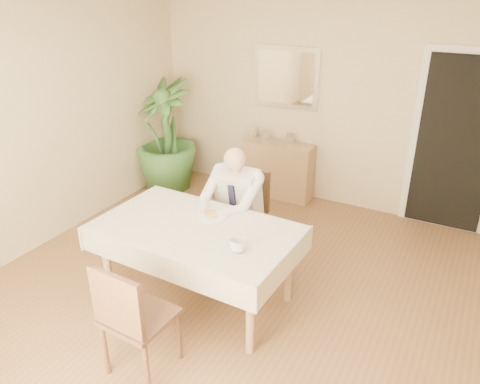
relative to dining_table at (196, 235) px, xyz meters
The scene contains 17 objects.
room 0.67m from the dining_table, 19.89° to the left, with size 5.00×5.02×2.60m.
doorway 3.10m from the dining_table, 55.39° to the left, with size 0.96×0.07×2.10m.
mirror 2.71m from the dining_table, 96.71° to the left, with size 0.86×0.04×0.76m.
dining_table is the anchor object (origin of this frame).
chair_far 0.90m from the dining_table, 90.00° to the left, with size 0.47×0.47×0.92m.
chair_near 0.98m from the dining_table, 85.13° to the right, with size 0.47×0.47×0.94m.
seated_man 0.59m from the dining_table, 90.00° to the left, with size 0.48×0.72×1.24m.
plate 0.24m from the dining_table, 82.26° to the left, with size 0.26×0.26×0.02m, color white.
food 0.25m from the dining_table, 82.26° to the left, with size 0.14×0.14×0.06m, color olive.
knife 0.21m from the dining_table, 66.41° to the left, with size 0.01×0.01×0.13m, color silver.
fork 0.19m from the dining_table, 93.59° to the left, with size 0.01×0.01×0.13m, color silver.
coffee_mug 0.55m from the dining_table, 19.09° to the right, with size 0.13×0.13×0.10m, color white.
sideboard 2.43m from the dining_table, 97.13° to the left, with size 0.92×0.31×0.74m, color #9F7551.
photo_frame_left 2.56m from the dining_table, 105.97° to the left, with size 0.10×0.02×0.14m, color silver.
photo_frame_center 2.48m from the dining_table, 101.76° to the left, with size 0.10×0.02×0.14m, color silver.
photo_frame_right 2.47m from the dining_table, 94.00° to the left, with size 0.10×0.02×0.14m, color silver.
potted_palm 2.59m from the dining_table, 132.51° to the left, with size 0.84×0.84×1.50m, color #294F20.
Camera 1 is at (1.80, -2.96, 2.69)m, focal length 35.00 mm.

